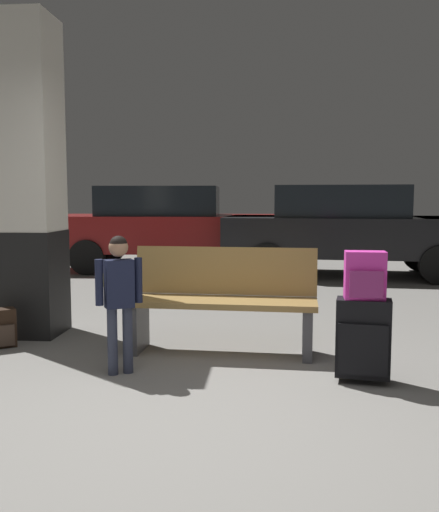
% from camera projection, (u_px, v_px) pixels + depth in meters
% --- Properties ---
extents(ground_plane, '(18.00, 18.00, 0.10)m').
position_uv_depth(ground_plane, '(226.00, 303.00, 7.35)').
color(ground_plane, gray).
extents(structural_pillar, '(0.57, 0.57, 2.99)m').
position_uv_depth(structural_pillar, '(28.00, 180.00, 5.37)').
color(structural_pillar, black).
rests_on(structural_pillar, ground_plane).
extents(bench, '(1.63, 0.62, 0.89)m').
position_uv_depth(bench, '(222.00, 301.00, 4.85)').
color(bench, '#9E7A42').
rests_on(bench, ground_plane).
extents(suitcase, '(0.41, 0.28, 0.60)m').
position_uv_depth(suitcase, '(363.00, 338.00, 4.04)').
color(suitcase, black).
rests_on(suitcase, ground_plane).
extents(backpack_bright, '(0.29, 0.20, 0.34)m').
position_uv_depth(backpack_bright, '(365.00, 276.00, 4.00)').
color(backpack_bright, '#D833A5').
rests_on(backpack_bright, suitcase).
extents(child, '(0.32, 0.20, 1.04)m').
position_uv_depth(child, '(119.00, 289.00, 4.21)').
color(child, '#33384C').
rests_on(child, ground_plane).
extents(parked_car_near, '(4.22, 2.05, 1.51)m').
position_uv_depth(parked_car_near, '(347.00, 228.00, 9.53)').
color(parked_car_near, black).
rests_on(parked_car_near, ground_plane).
extents(parked_car_far, '(4.18, 1.95, 1.51)m').
position_uv_depth(parked_car_far, '(167.00, 225.00, 10.36)').
color(parked_car_far, maroon).
rests_on(parked_car_far, ground_plane).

